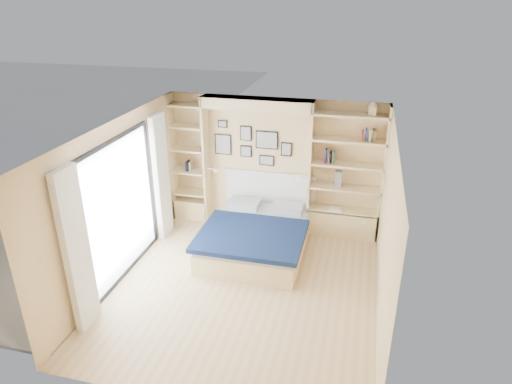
# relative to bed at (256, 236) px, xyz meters

# --- Properties ---
(ground) EXTENTS (4.50, 4.50, 0.00)m
(ground) POSITION_rel_bed_xyz_m (0.08, -1.14, -0.28)
(ground) COLOR tan
(ground) RESTS_ON ground
(room_shell) EXTENTS (4.50, 4.50, 4.50)m
(room_shell) POSITION_rel_bed_xyz_m (-0.30, 0.38, 0.80)
(room_shell) COLOR #E7C186
(room_shell) RESTS_ON ground
(bed) EXTENTS (1.76, 2.19, 1.07)m
(bed) POSITION_rel_bed_xyz_m (0.00, 0.00, 0.00)
(bed) COLOR beige
(bed) RESTS_ON ground
(photo_gallery) EXTENTS (1.48, 0.02, 0.82)m
(photo_gallery) POSITION_rel_bed_xyz_m (-0.37, 1.09, 1.33)
(photo_gallery) COLOR black
(photo_gallery) RESTS_ON ground
(reading_lamps) EXTENTS (1.92, 0.12, 0.15)m
(reading_lamps) POSITION_rel_bed_xyz_m (-0.22, 0.86, 0.82)
(reading_lamps) COLOR silver
(reading_lamps) RESTS_ON ground
(shelf_decor) EXTENTS (3.49, 0.23, 2.03)m
(shelf_decor) POSITION_rel_bed_xyz_m (1.15, 0.93, 1.40)
(shelf_decor) COLOR #A51E1E
(shelf_decor) RESTS_ON ground
(deck) EXTENTS (3.20, 4.00, 0.05)m
(deck) POSITION_rel_bed_xyz_m (-3.52, -1.14, -0.28)
(deck) COLOR #756956
(deck) RESTS_ON ground
(deck_chair) EXTENTS (0.61, 0.82, 0.74)m
(deck_chair) POSITION_rel_bed_xyz_m (-2.98, -0.35, 0.07)
(deck_chair) COLOR tan
(deck_chair) RESTS_ON ground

